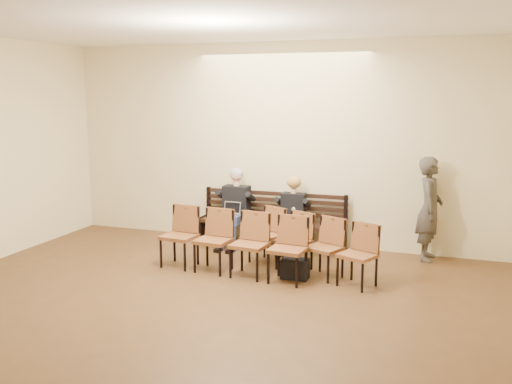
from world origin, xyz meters
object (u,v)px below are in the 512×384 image
seated_man (235,208)px  chair_row_front (231,243)px  seated_woman (292,217)px  chair_row_back (309,245)px  laptop (230,217)px  passerby (430,201)px  bench (271,234)px  water_bottle (293,221)px  bag (295,269)px

seated_man → chair_row_front: size_ratio=0.59×
seated_woman → chair_row_back: size_ratio=0.54×
laptop → passerby: bearing=15.0°
seated_woman → chair_row_front: bearing=-108.5°
bench → seated_man: size_ratio=1.94×
chair_row_back → seated_man: bearing=168.5°
bench → water_bottle: bearing=-36.2°
seated_woman → water_bottle: bearing=-68.4°
bench → bag: (0.86, -1.51, -0.08)m
water_bottle → seated_woman: bearing=111.6°
bag → chair_row_back: size_ratio=0.18×
bag → chair_row_back: chair_row_back is taller
chair_row_front → bag: bearing=11.9°
seated_woman → laptop: size_ratio=3.86×
seated_man → passerby: 3.25m
bag → passerby: 2.51m
seated_man → seated_woman: seated_man is taller
seated_man → water_bottle: 1.17m
seated_man → laptop: bearing=-89.2°
seated_woman → passerby: bearing=5.7°
laptop → bag: 1.92m
water_bottle → passerby: size_ratio=0.12×
bench → passerby: size_ratio=1.36×
bench → bag: size_ratio=6.78×
passerby → water_bottle: bearing=104.4°
bench → chair_row_back: bearing=-51.2°
passerby → seated_woman: bearing=97.4°
seated_woman → laptop: bearing=-167.2°
seated_man → seated_woman: size_ratio=1.17×
bench → chair_row_front: (-0.09, -1.62, 0.24)m
passerby → chair_row_front: size_ratio=0.84×
bench → chair_row_front: bearing=-93.2°
bench → chair_row_front: chair_row_front is taller
passerby → chair_row_back: 2.16m
bench → seated_man: 0.78m
seated_man → chair_row_back: size_ratio=0.63×
chair_row_front → passerby: bearing=37.6°
seated_man → chair_row_front: (0.53, -1.50, -0.20)m
bench → passerby: 2.71m
laptop → chair_row_back: size_ratio=0.14×
bench → bag: bearing=-60.4°
bench → chair_row_back: size_ratio=1.22×
bench → seated_man: seated_man is taller
bench → chair_row_back: 1.59m
seated_woman → chair_row_back: 1.26m
seated_man → bag: 2.10m
passerby → laptop: bearing=99.7°
bag → chair_row_back: (0.13, 0.28, 0.30)m
seated_woman → water_bottle: seated_woman is taller
laptop → bag: bearing=-31.0°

